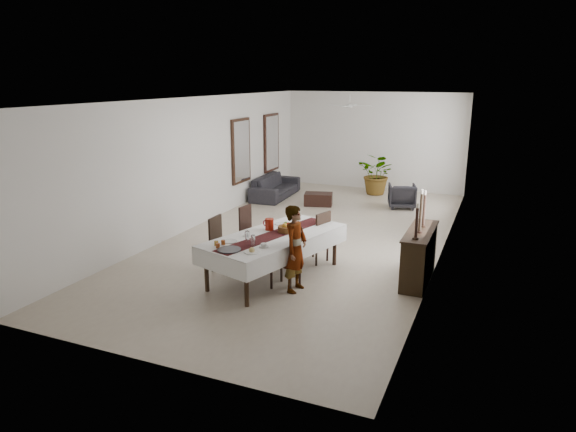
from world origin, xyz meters
The scene contains 87 objects.
floor centered at (0.00, 0.00, 0.00)m, with size 6.00×12.00×0.00m, color #C4B59C.
ceiling centered at (0.00, 0.00, 3.20)m, with size 6.00×12.00×0.02m, color white.
wall_back centered at (0.00, 6.00, 1.60)m, with size 6.00×0.02×3.20m, color white.
wall_front centered at (0.00, -6.00, 1.60)m, with size 6.00×0.02×3.20m, color white.
wall_left centered at (-3.00, 0.00, 1.60)m, with size 0.02×12.00×3.20m, color white.
wall_right centered at (3.00, 0.00, 1.60)m, with size 0.02×12.00×3.20m, color white.
dining_table_top centered at (0.27, -2.61, 0.80)m, with size 1.11×2.65×0.06m, color black.
table_leg_fl centered at (-0.56, -3.68, 0.39)m, with size 0.08×0.08×0.77m, color black.
table_leg_fr centered at (0.37, -3.96, 0.39)m, with size 0.08×0.08×0.77m, color black.
table_leg_bl centered at (0.17, -1.27, 0.39)m, with size 0.08×0.08×0.77m, color black.
table_leg_br centered at (1.10, -1.55, 0.39)m, with size 0.08×0.08×0.77m, color black.
tablecloth_top centered at (0.27, -2.61, 0.83)m, with size 1.30×2.85×0.01m, color white.
tablecloth_drape_left centered at (-0.35, -2.43, 0.67)m, with size 0.01×2.85×0.33m, color white.
tablecloth_drape_right centered at (0.89, -2.80, 0.67)m, with size 0.01×2.85×0.33m, color white.
tablecloth_drape_near centered at (-0.14, -3.97, 0.67)m, with size 1.30×0.01×0.33m, color white.
tablecloth_drape_far centered at (0.68, -1.25, 0.67)m, with size 1.30×0.01×0.33m, color white.
table_runner centered at (0.27, -2.61, 0.84)m, with size 0.39×2.76×0.00m, color #511718.
red_pitcher centered at (0.06, -2.38, 0.95)m, with size 0.17×0.17×0.22m, color maroon.
pitcher_handle centered at (-0.03, -2.35, 0.95)m, with size 0.13×0.13×0.02m, color maroon.
wine_glass_near centered at (0.19, -3.34, 0.94)m, with size 0.08×0.08×0.19m, color white.
wine_glass_mid centered at (-0.01, -3.16, 0.94)m, with size 0.08×0.08×0.19m, color white.
teacup_right centered at (0.40, -3.34, 0.87)m, with size 0.10×0.10×0.07m, color white.
saucer_right centered at (0.40, -3.34, 0.85)m, with size 0.17×0.17×0.01m, color silver.
teacup_left centered at (-0.16, -2.89, 0.87)m, with size 0.10×0.10×0.07m, color silver.
saucer_left centered at (-0.16, -2.89, 0.85)m, with size 0.17×0.17×0.01m, color white.
plate_near_right centered at (0.33, -3.67, 0.85)m, with size 0.27×0.27×0.02m, color white.
bread_near_right centered at (0.33, -3.67, 0.88)m, with size 0.10×0.10×0.10m, color #DEBD6C.
plate_near_left centered at (-0.28, -3.31, 0.85)m, with size 0.27×0.27×0.02m, color silver.
plate_far_left centered at (0.11, -1.93, 0.85)m, with size 0.27×0.27×0.02m, color white.
serving_tray centered at (-0.06, -3.73, 0.85)m, with size 0.40×0.40×0.02m, color #38383D.
jam_jar_a centered at (-0.31, -3.69, 0.88)m, with size 0.07×0.07×0.08m, color #8F3C14.
jam_jar_b centered at (-0.39, -3.59, 0.88)m, with size 0.07×0.07×0.08m, color #9D6D16.
jam_jar_c centered at (-0.31, -3.50, 0.88)m, with size 0.07×0.07×0.08m, color brown.
fruit_basket centered at (0.41, -2.37, 0.90)m, with size 0.33×0.33×0.11m, color brown.
fruit_red centered at (0.44, -2.35, 0.98)m, with size 0.10×0.10×0.10m, color maroon.
fruit_green centered at (0.37, -2.32, 0.98)m, with size 0.09×0.09×0.09m, color #517F26.
fruit_yellow centered at (0.39, -2.42, 0.98)m, with size 0.09×0.09×0.09m, color gold.
chair_right_near_seat centered at (0.64, -2.96, 0.48)m, with size 0.46×0.46×0.05m, color black.
chair_right_near_leg_fl centered at (0.82, -3.17, 0.23)m, with size 0.05×0.05×0.45m, color black.
chair_right_near_leg_fr centered at (0.85, -2.79, 0.23)m, with size 0.05×0.05×0.45m, color black.
chair_right_near_leg_bl centered at (0.44, -3.14, 0.23)m, with size 0.05×0.05×0.45m, color black.
chair_right_near_leg_br centered at (0.47, -2.76, 0.23)m, with size 0.05×0.05×0.45m, color black.
chair_right_near_back centered at (0.85, -2.98, 0.79)m, with size 0.46×0.04×0.59m, color black.
chair_right_far_seat centered at (0.67, -1.50, 0.47)m, with size 0.45×0.45×0.05m, color black.
chair_right_far_leg_fl centered at (0.78, -1.73, 0.22)m, with size 0.05×0.05×0.45m, color black.
chair_right_far_leg_fr centered at (0.90, -1.38, 0.22)m, with size 0.05×0.05×0.45m, color black.
chair_right_far_leg_bl centered at (0.43, -1.62, 0.22)m, with size 0.05×0.05×0.45m, color black.
chair_right_far_leg_br centered at (0.55, -1.27, 0.22)m, with size 0.05×0.05×0.45m, color black.
chair_right_far_back centered at (0.86, -1.56, 0.78)m, with size 0.45×0.04×0.57m, color black.
chair_left_near_seat centered at (-0.78, -2.63, 0.47)m, with size 0.45×0.45×0.05m, color black.
chair_left_near_leg_fl centered at (-0.96, -2.45, 0.22)m, with size 0.04×0.04×0.44m, color black.
chair_left_near_leg_fr centered at (-0.96, -2.82, 0.22)m, with size 0.04×0.04×0.44m, color black.
chair_left_near_leg_bl centered at (-0.60, -2.45, 0.22)m, with size 0.04×0.04×0.44m, color black.
chair_left_near_leg_br centered at (-0.60, -2.82, 0.22)m, with size 0.04×0.04×0.44m, color black.
chair_left_near_back centered at (-0.98, -2.63, 0.77)m, with size 0.45×0.04×0.57m, color black.
chair_left_far_seat centered at (-0.80, -1.41, 0.44)m, with size 0.42×0.42×0.05m, color black.
chair_left_far_leg_fl centered at (-0.94, -1.21, 0.21)m, with size 0.04×0.04×0.41m, color black.
chair_left_far_leg_fr centered at (-0.99, -1.55, 0.21)m, with size 0.04×0.04×0.41m, color black.
chair_left_far_leg_bl centered at (-0.60, -1.27, 0.21)m, with size 0.04×0.04×0.41m, color black.
chair_left_far_leg_br centered at (-0.66, -1.60, 0.21)m, with size 0.04×0.04×0.41m, color black.
chair_left_far_back centered at (-0.98, -1.38, 0.72)m, with size 0.42×0.04×0.53m, color black.
woman centered at (0.86, -3.03, 0.77)m, with size 0.56×0.37×1.54m, color gray.
sideboard_body centered at (2.78, -1.72, 0.47)m, with size 0.42×1.56×0.94m, color black.
sideboard_top centered at (2.78, -1.72, 0.95)m, with size 0.46×1.63×0.03m, color black.
candlestick_near_base centered at (2.78, -2.30, 0.99)m, with size 0.10×0.10×0.03m, color black.
candlestick_near_shaft centered at (2.78, -2.30, 1.26)m, with size 0.05×0.05×0.52m, color black.
candlestick_near_candle centered at (2.78, -2.30, 1.56)m, with size 0.04×0.04×0.08m, color silver.
candlestick_mid_base centered at (2.78, -1.88, 0.99)m, with size 0.10×0.10×0.03m, color black.
candlestick_mid_shaft centered at (2.78, -1.88, 1.34)m, with size 0.05×0.05×0.68m, color black.
candlestick_mid_candle centered at (2.78, -1.88, 1.72)m, with size 0.04×0.04×0.08m, color silver.
candlestick_far_base centered at (2.78, -1.46, 0.99)m, with size 0.10×0.10×0.03m, color black.
candlestick_far_shaft centered at (2.78, -1.46, 1.29)m, with size 0.05×0.05×0.57m, color black.
candlestick_far_candle centered at (2.78, -1.46, 1.62)m, with size 0.04×0.04×0.08m, color beige.
sofa centered at (-2.48, 3.55, 0.33)m, with size 2.29×0.89×0.67m, color #272429.
armchair centered at (1.45, 3.69, 0.35)m, with size 0.74×0.76×0.70m, color #27252A.
coffee_table centered at (-0.87, 3.04, 0.18)m, with size 0.81×0.54×0.36m, color black.
potted_plant centered at (0.39, 5.16, 0.66)m, with size 1.19×1.03×1.32m, color #2D4F1F.
mirror_frame_near centered at (-2.96, 2.20, 1.60)m, with size 0.06×1.05×1.85m, color black.
mirror_glass_near centered at (-2.92, 2.20, 1.60)m, with size 0.01×0.90×1.70m, color white.
mirror_frame_far centered at (-2.96, 4.30, 1.60)m, with size 0.06×1.05×1.85m, color black.
mirror_glass_far centered at (-2.92, 4.30, 1.60)m, with size 0.01×0.90×1.70m, color white.
fan_rod centered at (0.00, 3.00, 3.10)m, with size 0.04×0.04×0.20m, color silver.
fan_hub centered at (0.00, 3.00, 2.90)m, with size 0.16×0.16×0.08m, color silver.
fan_blade_n centered at (0.00, 3.35, 2.90)m, with size 0.10×0.55×0.01m, color silver.
fan_blade_s centered at (0.00, 2.65, 2.90)m, with size 0.10×0.55×0.01m, color silver.
fan_blade_e centered at (0.35, 3.00, 2.90)m, with size 0.55×0.10×0.01m, color silver.
fan_blade_w centered at (-0.35, 3.00, 2.90)m, with size 0.55×0.10×0.01m, color silver.
Camera 1 is at (4.02, -10.86, 3.65)m, focal length 32.00 mm.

